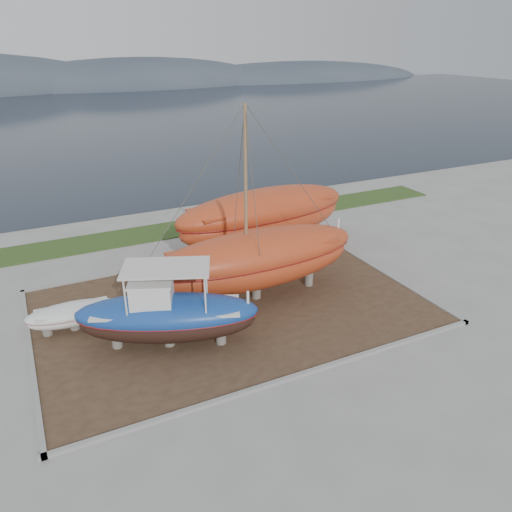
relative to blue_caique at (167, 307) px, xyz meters
name	(u,v)px	position (x,y,z in m)	size (l,w,h in m)	color
ground	(270,350)	(3.69, -2.17, -1.89)	(140.00, 140.00, 0.00)	gray
dirt_patch	(232,307)	(3.69, 1.83, -1.86)	(18.00, 12.00, 0.06)	#422D1E
curb_frame	(232,306)	(3.69, 1.83, -1.82)	(18.60, 12.60, 0.15)	gray
grass_strip	(164,231)	(3.69, 13.33, -1.85)	(44.00, 3.00, 0.08)	#284219
sea	(64,120)	(3.69, 67.83, -1.89)	(260.00, 100.00, 0.04)	black
mountain_ridge	(37,89)	(3.69, 122.83, -1.89)	(200.00, 36.00, 20.00)	#333D49
blue_caique	(167,307)	(0.00, 0.00, 0.00)	(7.61, 2.38, 3.67)	#184297
white_dinghy	(73,317)	(-3.45, 3.12, -1.23)	(4.02, 1.51, 1.21)	white
orange_sailboat	(256,208)	(5.18, 2.13, 2.92)	(10.78, 3.18, 9.51)	#B13C1B
orange_bare_hull	(263,222)	(8.24, 7.39, 0.04)	(11.43, 3.43, 3.75)	#B13C1B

